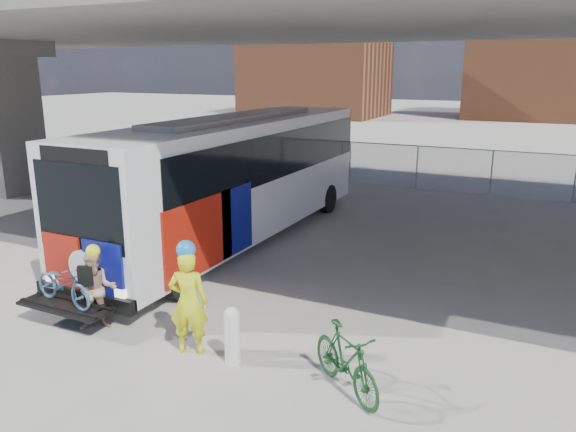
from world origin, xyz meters
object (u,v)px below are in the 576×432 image
Objects in this scene: cyclist_tan at (96,289)px; bollard at (232,333)px; cyclist_hivis at (188,299)px; bike_parked at (346,361)px; bus at (237,170)px.

bollard is at bearing -40.55° from cyclist_tan.
bollard is 1.00m from cyclist_hivis.
bollard is 0.49× the size of cyclist_hivis.
bus is at bearing 80.00° from bike_parked.
cyclist_tan reaches higher than bike_parked.
bollard is 2.09m from bike_parked.
bike_parked is at bearing 159.85° from cyclist_hivis.
cyclist_hivis is at bearing -66.27° from bus.
bollard is 0.57× the size of bike_parked.
cyclist_hivis is at bearing 180.00° from bollard.
cyclist_tan is (0.60, -6.33, -1.29)m from bus.
bollard is at bearing 159.85° from cyclist_hivis.
bollard is at bearing -59.87° from bus.
cyclist_hivis is 1.22× the size of cyclist_tan.
bike_parked is at bearing 0.00° from bollard.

